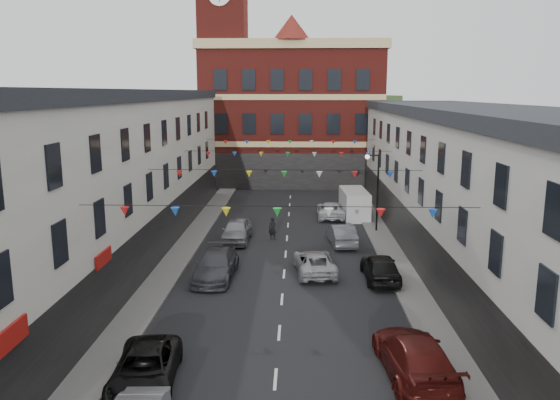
# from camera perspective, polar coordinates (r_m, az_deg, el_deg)

# --- Properties ---
(ground) EXTENTS (160.00, 160.00, 0.00)m
(ground) POSITION_cam_1_polar(r_m,az_deg,el_deg) (28.71, 0.21, -10.34)
(ground) COLOR black
(ground) RESTS_ON ground
(pavement_left) EXTENTS (1.80, 64.00, 0.15)m
(pavement_left) POSITION_cam_1_polar(r_m,az_deg,el_deg) (31.50, -12.47, -8.48)
(pavement_left) COLOR #605E5B
(pavement_left) RESTS_ON ground
(pavement_right) EXTENTS (1.80, 64.00, 0.15)m
(pavement_right) POSITION_cam_1_polar(r_m,az_deg,el_deg) (31.14, 13.27, -8.75)
(pavement_right) COLOR #605E5B
(pavement_right) RESTS_ON ground
(terrace_left) EXTENTS (8.40, 56.00, 10.70)m
(terrace_left) POSITION_cam_1_polar(r_m,az_deg,el_deg) (30.85, -22.17, 0.68)
(terrace_left) COLOR beige
(terrace_left) RESTS_ON ground
(terrace_right) EXTENTS (8.40, 56.00, 9.70)m
(terrace_right) POSITION_cam_1_polar(r_m,az_deg,el_deg) (30.32, 23.13, -0.53)
(terrace_right) COLOR beige
(terrace_right) RESTS_ON ground
(civic_building) EXTENTS (20.60, 13.30, 18.50)m
(civic_building) POSITION_cam_1_polar(r_m,az_deg,el_deg) (64.68, 1.25, 9.10)
(civic_building) COLOR maroon
(civic_building) RESTS_ON ground
(clock_tower) EXTENTS (5.60, 5.60, 30.00)m
(clock_tower) POSITION_cam_1_polar(r_m,az_deg,el_deg) (62.39, -5.91, 15.21)
(clock_tower) COLOR maroon
(clock_tower) RESTS_ON ground
(distant_hill) EXTENTS (40.00, 14.00, 10.00)m
(distant_hill) POSITION_cam_1_polar(r_m,az_deg,el_deg) (88.99, -1.16, 7.67)
(distant_hill) COLOR #294621
(distant_hill) RESTS_ON ground
(street_lamp) EXTENTS (1.10, 0.36, 6.00)m
(street_lamp) POSITION_cam_1_polar(r_m,az_deg,el_deg) (41.62, 9.86, 1.88)
(street_lamp) COLOR black
(street_lamp) RESTS_ON ground
(car_left_c) EXTENTS (2.65, 5.02, 1.35)m
(car_left_c) POSITION_cam_1_polar(r_m,az_deg,el_deg) (21.33, -13.93, -16.74)
(car_left_c) COLOR black
(car_left_c) RESTS_ON ground
(car_left_d) EXTENTS (2.37, 5.44, 1.56)m
(car_left_d) POSITION_cam_1_polar(r_m,az_deg,el_deg) (31.80, -6.73, -6.75)
(car_left_d) COLOR #393940
(car_left_d) RESTS_ON ground
(car_left_e) EXTENTS (2.04, 4.78, 1.61)m
(car_left_e) POSITION_cam_1_polar(r_m,az_deg,el_deg) (39.25, -4.57, -3.18)
(car_left_e) COLOR gray
(car_left_e) RESTS_ON ground
(car_right_c) EXTENTS (2.75, 5.85, 1.65)m
(car_right_c) POSITION_cam_1_polar(r_m,az_deg,el_deg) (21.84, 13.89, -15.58)
(car_right_c) COLOR #4B120F
(car_right_c) RESTS_ON ground
(car_right_d) EXTENTS (1.97, 4.64, 1.56)m
(car_right_d) POSITION_cam_1_polar(r_m,az_deg,el_deg) (31.68, 10.45, -6.93)
(car_right_d) COLOR black
(car_right_d) RESTS_ON ground
(car_right_e) EXTENTS (2.01, 4.64, 1.48)m
(car_right_e) POSITION_cam_1_polar(r_m,az_deg,el_deg) (38.59, 6.44, -3.57)
(car_right_e) COLOR #54555C
(car_right_e) RESTS_ON ground
(car_right_f) EXTENTS (2.25, 4.83, 1.34)m
(car_right_f) POSITION_cam_1_polar(r_m,az_deg,el_deg) (46.73, 5.33, -1.02)
(car_right_f) COLOR silver
(car_right_f) RESTS_ON ground
(moving_car) EXTENTS (2.77, 5.06, 1.35)m
(moving_car) POSITION_cam_1_polar(r_m,az_deg,el_deg) (32.50, 3.63, -6.49)
(moving_car) COLOR #A1A2A8
(moving_car) RESTS_ON ground
(white_van) EXTENTS (2.28, 5.35, 2.32)m
(white_van) POSITION_cam_1_polar(r_m,az_deg,el_deg) (47.07, 7.76, -0.38)
(white_van) COLOR beige
(white_van) RESTS_ON ground
(pedestrian) EXTENTS (0.70, 0.57, 1.65)m
(pedestrian) POSITION_cam_1_polar(r_m,az_deg,el_deg) (39.55, -0.79, -3.01)
(pedestrian) COLOR black
(pedestrian) RESTS_ON ground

